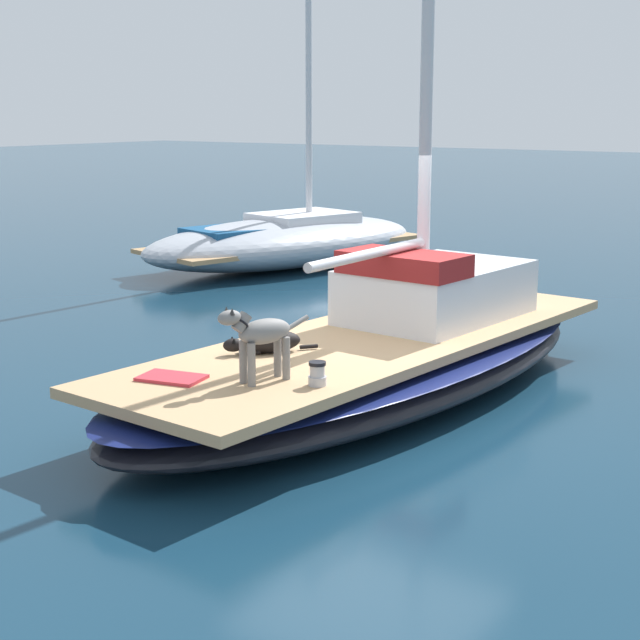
# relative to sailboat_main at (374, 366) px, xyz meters

# --- Properties ---
(ground_plane) EXTENTS (120.00, 120.00, 0.00)m
(ground_plane) POSITION_rel_sailboat_main_xyz_m (0.00, 0.00, -0.34)
(ground_plane) COLOR #143347
(sailboat_main) EXTENTS (3.07, 7.41, 0.66)m
(sailboat_main) POSITION_rel_sailboat_main_xyz_m (0.00, 0.00, 0.00)
(sailboat_main) COLOR black
(sailboat_main) RESTS_ON ground
(mast_main) EXTENTS (0.14, 2.27, 6.38)m
(mast_main) POSITION_rel_sailboat_main_xyz_m (0.07, 0.73, 3.17)
(mast_main) COLOR silver
(mast_main) RESTS_ON sailboat_main
(cabin_house) EXTENTS (1.57, 2.32, 0.84)m
(cabin_house) POSITION_rel_sailboat_main_xyz_m (0.09, 1.11, 0.67)
(cabin_house) COLOR silver
(cabin_house) RESTS_ON sailboat_main
(dog_black) EXTENTS (0.66, 0.80, 0.22)m
(dog_black) POSITION_rel_sailboat_main_xyz_m (-0.49, -1.21, 0.43)
(dog_black) COLOR black
(dog_black) RESTS_ON sailboat_main
(dog_grey) EXTENTS (0.39, 0.92, 0.70)m
(dog_grey) POSITION_rel_sailboat_main_xyz_m (0.10, -2.06, 0.75)
(dog_grey) COLOR gray
(dog_grey) RESTS_ON sailboat_main
(deck_winch) EXTENTS (0.16, 0.16, 0.21)m
(deck_winch) POSITION_rel_sailboat_main_xyz_m (0.57, -1.87, 0.42)
(deck_winch) COLOR #B7B7BC
(deck_winch) RESTS_ON sailboat_main
(deck_towel) EXTENTS (0.62, 0.47, 0.03)m
(deck_towel) POSITION_rel_sailboat_main_xyz_m (-0.59, -2.45, 0.34)
(deck_towel) COLOR #C6333D
(deck_towel) RESTS_ON sailboat_main
(moored_boat_port_side) EXTENTS (4.03, 6.62, 7.16)m
(moored_boat_port_side) POSITION_rel_sailboat_main_xyz_m (-5.98, 6.47, 0.18)
(moored_boat_port_side) COLOR #B2B7C1
(moored_boat_port_side) RESTS_ON ground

